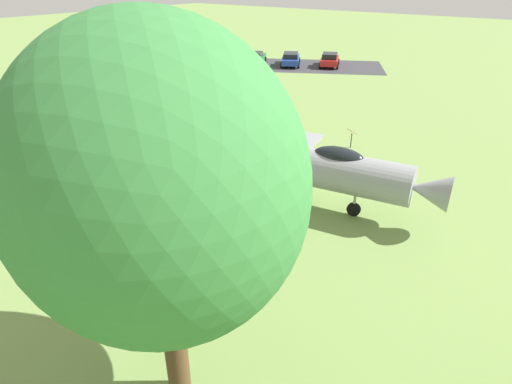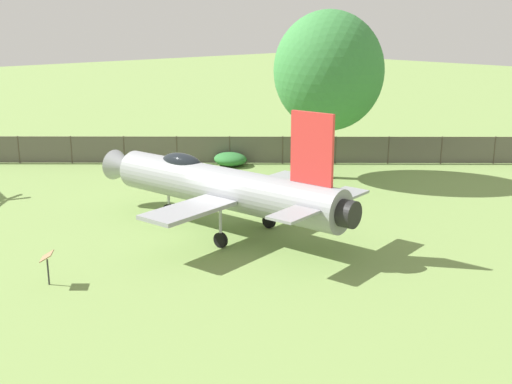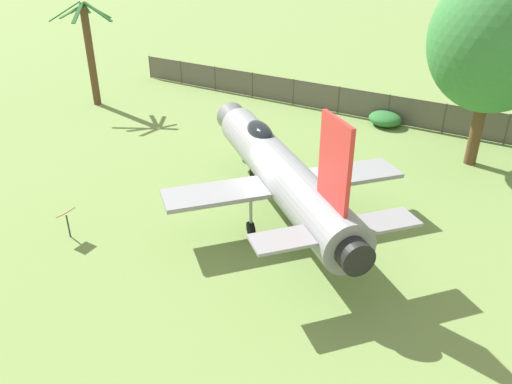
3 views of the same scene
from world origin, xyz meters
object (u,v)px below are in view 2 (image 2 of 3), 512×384
Objects in this scene: display_jet at (218,185)px; shade_tree at (328,71)px; shrub_near_fence at (230,159)px; info_plaque at (47,261)px.

display_jet is 1.44× the size of shade_tree.
display_jet is 6.13× the size of shrub_near_fence.
display_jet is 12.45m from shrub_near_fence.
shade_tree is at bearing 101.77° from info_plaque.
shrub_near_fence is at bearing 120.91° from info_plaque.
shade_tree is at bearing -81.91° from display_jet.
info_plaque is at bearing 85.82° from display_jet.
display_jet is at bearing -42.64° from shrub_near_fence.
display_jet reaches higher than shrub_near_fence.
shade_tree is (-3.14, 10.31, 3.93)m from display_jet.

